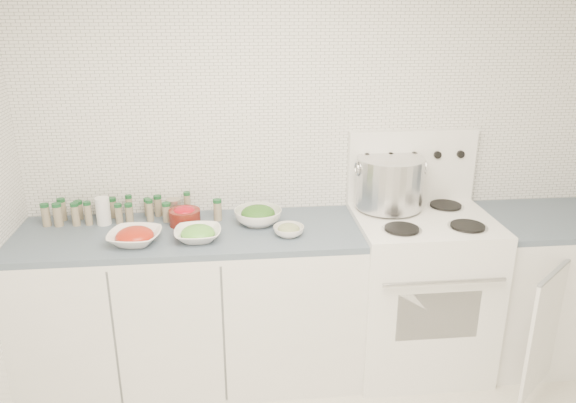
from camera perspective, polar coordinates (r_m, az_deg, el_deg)
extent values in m
cube|color=white|center=(3.30, 4.35, 5.31)|extent=(3.50, 0.02, 2.50)
cube|color=white|center=(3.28, -9.63, -10.56)|extent=(1.85, 0.62, 0.86)
cube|color=#445466|center=(3.07, -10.11, -3.31)|extent=(1.85, 0.62, 0.03)
cube|color=white|center=(3.41, 13.07, -9.02)|extent=(0.76, 0.65, 0.92)
cube|color=black|center=(3.13, 14.98, -11.14)|extent=(0.45, 0.01, 0.28)
cylinder|color=silver|center=(2.99, 15.63, -7.91)|extent=(0.65, 0.02, 0.02)
cube|color=white|center=(3.21, 13.71, -1.71)|extent=(0.76, 0.65, 0.01)
cube|color=white|center=(3.41, 12.42, 3.57)|extent=(0.76, 0.06, 0.43)
cylinder|color=silver|center=(3.01, 11.47, -2.80)|extent=(0.21, 0.21, 0.01)
cylinder|color=black|center=(3.01, 11.48, -2.69)|extent=(0.18, 0.18, 0.01)
cylinder|color=silver|center=(3.14, 17.78, -2.46)|extent=(0.21, 0.21, 0.01)
cylinder|color=black|center=(3.13, 17.79, -2.36)|extent=(0.18, 0.18, 0.01)
cylinder|color=silver|center=(3.30, 9.88, -0.67)|extent=(0.21, 0.21, 0.01)
cylinder|color=black|center=(3.29, 9.89, -0.57)|extent=(0.18, 0.18, 0.01)
cylinder|color=silver|center=(3.41, 15.72, -0.44)|extent=(0.21, 0.21, 0.01)
cylinder|color=black|center=(3.41, 15.73, -0.34)|extent=(0.18, 0.18, 0.01)
cylinder|color=black|center=(3.28, 8.02, 4.53)|extent=(0.04, 0.02, 0.04)
cylinder|color=black|center=(3.31, 10.38, 4.57)|extent=(0.04, 0.02, 0.04)
cylinder|color=black|center=(3.35, 12.69, 4.59)|extent=(0.04, 0.02, 0.04)
cylinder|color=black|center=(3.40, 14.94, 4.61)|extent=(0.04, 0.02, 0.04)
cylinder|color=black|center=(3.45, 17.12, 4.63)|extent=(0.04, 0.02, 0.04)
cube|color=white|center=(3.77, 25.05, -8.02)|extent=(0.89, 0.62, 0.86)
cube|color=#445466|center=(3.59, 26.09, -1.64)|extent=(0.89, 0.62, 0.03)
cube|color=white|center=(3.31, 24.55, -11.99)|extent=(0.32, 0.27, 0.70)
cylinder|color=silver|center=(3.25, 10.28, 1.93)|extent=(0.38, 0.38, 0.29)
cylinder|color=orange|center=(3.22, 10.42, 4.14)|extent=(0.34, 0.34, 0.03)
torus|color=silver|center=(3.18, 6.99, 3.33)|extent=(0.01, 0.09, 0.09)
torus|color=silver|center=(3.29, 13.64, 3.46)|extent=(0.01, 0.09, 0.09)
imported|color=white|center=(2.97, -15.29, -3.54)|extent=(0.30, 0.30, 0.06)
ellipsoid|color=#A10D10|center=(2.97, -15.32, -3.30)|extent=(0.19, 0.19, 0.09)
imported|color=white|center=(2.94, -9.14, -3.33)|extent=(0.24, 0.24, 0.06)
ellipsoid|color=#4C9A32|center=(2.94, -9.16, -3.11)|extent=(0.17, 0.17, 0.08)
imported|color=white|center=(3.11, -3.05, -1.54)|extent=(0.34, 0.34, 0.08)
ellipsoid|color=#1B5A19|center=(3.11, -3.06, -1.16)|extent=(0.19, 0.19, 0.08)
imported|color=white|center=(2.96, 0.07, -3.00)|extent=(0.16, 0.16, 0.05)
ellipsoid|color=#334A1D|center=(2.96, 0.07, -2.76)|extent=(0.12, 0.12, 0.05)
cylinder|color=maroon|center=(3.15, -10.44, -1.58)|extent=(0.17, 0.17, 0.09)
ellipsoid|color=red|center=(3.14, -10.48, -1.02)|extent=(0.13, 0.13, 0.06)
cylinder|color=white|center=(3.25, -18.27, -0.93)|extent=(0.09, 0.09, 0.15)
cylinder|color=#A79D8D|center=(3.26, -11.54, -0.66)|extent=(0.11, 0.11, 0.11)
cylinder|color=gray|center=(3.40, -21.95, -0.89)|extent=(0.04, 0.04, 0.11)
cylinder|color=#154B24|center=(3.38, -22.09, 0.13)|extent=(0.05, 0.05, 0.02)
cylinder|color=gray|center=(3.39, -20.47, -0.93)|extent=(0.05, 0.05, 0.09)
cylinder|color=#154B24|center=(3.38, -20.58, -0.09)|extent=(0.05, 0.05, 0.02)
cylinder|color=gray|center=(3.37, -18.60, -0.82)|extent=(0.04, 0.04, 0.09)
cylinder|color=#154B24|center=(3.35, -18.70, 0.04)|extent=(0.04, 0.04, 0.02)
cylinder|color=gray|center=(3.35, -17.37, -0.73)|extent=(0.05, 0.05, 0.10)
cylinder|color=#154B24|center=(3.33, -17.47, 0.21)|extent=(0.05, 0.05, 0.02)
cylinder|color=gray|center=(3.33, -15.80, -0.59)|extent=(0.04, 0.04, 0.11)
cylinder|color=#154B24|center=(3.30, -15.91, 0.47)|extent=(0.04, 0.04, 0.02)
cylinder|color=gray|center=(3.32, -14.08, -0.69)|extent=(0.04, 0.04, 0.09)
cylinder|color=#154B24|center=(3.30, -14.15, 0.18)|extent=(0.04, 0.04, 0.02)
cylinder|color=gray|center=(3.30, -13.05, -0.56)|extent=(0.04, 0.04, 0.11)
cylinder|color=#154B24|center=(3.28, -13.13, 0.45)|extent=(0.05, 0.05, 0.02)
cylinder|color=gray|center=(3.28, -10.18, -0.34)|extent=(0.04, 0.04, 0.12)
cylinder|color=#154B24|center=(3.26, -10.25, 0.80)|extent=(0.04, 0.04, 0.02)
cylinder|color=gray|center=(3.32, -22.33, -1.40)|extent=(0.05, 0.05, 0.11)
cylinder|color=#154B24|center=(3.30, -22.48, -0.34)|extent=(0.05, 0.05, 0.02)
cylinder|color=gray|center=(3.29, -20.77, -1.36)|extent=(0.04, 0.04, 0.11)
cylinder|color=#154B24|center=(3.27, -20.90, -0.29)|extent=(0.05, 0.05, 0.02)
cylinder|color=gray|center=(3.28, -19.62, -1.28)|extent=(0.04, 0.04, 0.12)
cylinder|color=#154B24|center=(3.25, -19.76, -0.17)|extent=(0.04, 0.04, 0.02)
cylinder|color=gray|center=(3.25, -16.80, -1.33)|extent=(0.04, 0.04, 0.10)
cylinder|color=#154B24|center=(3.23, -16.90, -0.37)|extent=(0.04, 0.04, 0.02)
cylinder|color=gray|center=(3.25, -15.82, -1.28)|extent=(0.04, 0.04, 0.09)
cylinder|color=#154B24|center=(3.23, -15.91, -0.35)|extent=(0.04, 0.04, 0.02)
cylinder|color=gray|center=(3.23, -13.86, -1.04)|extent=(0.04, 0.04, 0.11)
cylinder|color=#154B24|center=(3.21, -13.95, 0.03)|extent=(0.04, 0.04, 0.02)
cylinder|color=gray|center=(3.21, -12.22, -1.21)|extent=(0.05, 0.05, 0.09)
cylinder|color=#154B24|center=(3.19, -12.29, -0.28)|extent=(0.05, 0.05, 0.02)
cylinder|color=gray|center=(3.18, -7.16, -0.99)|extent=(0.05, 0.05, 0.11)
cylinder|color=#154B24|center=(3.16, -7.21, 0.05)|extent=(0.05, 0.05, 0.02)
cylinder|color=gray|center=(3.35, -23.38, -1.40)|extent=(0.05, 0.05, 0.11)
cylinder|color=#154B24|center=(3.33, -23.53, -0.36)|extent=(0.05, 0.05, 0.02)
cylinder|color=gray|center=(3.28, -17.97, -1.39)|extent=(0.05, 0.05, 0.09)
cylinder|color=#154B24|center=(3.26, -18.06, -0.54)|extent=(0.05, 0.05, 0.02)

